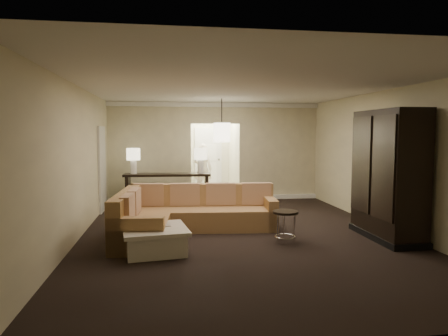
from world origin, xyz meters
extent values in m
plane|color=black|center=(0.00, 0.00, 0.00)|extent=(8.00, 8.00, 0.00)
cube|color=#B8B08B|center=(0.00, 4.00, 1.40)|extent=(6.00, 0.04, 2.80)
cube|color=#B8B08B|center=(0.00, -4.00, 1.40)|extent=(6.00, 0.04, 2.80)
cube|color=#B8B08B|center=(-3.00, 0.00, 1.40)|extent=(0.04, 8.00, 2.80)
cube|color=#B8B08B|center=(3.00, 0.00, 1.40)|extent=(0.04, 8.00, 2.80)
cube|color=silver|center=(0.00, 0.00, 2.80)|extent=(6.00, 8.00, 0.02)
cube|color=white|center=(0.00, 3.95, 2.73)|extent=(6.00, 0.10, 0.12)
cube|color=white|center=(0.00, 3.95, 0.06)|extent=(6.00, 0.10, 0.12)
cube|color=silver|center=(-2.97, 2.80, 1.05)|extent=(0.05, 0.90, 2.10)
cube|color=beige|center=(0.00, 5.00, 0.00)|extent=(1.40, 2.00, 0.01)
cube|color=beige|center=(-0.70, 5.00, 1.40)|extent=(0.04, 2.00, 2.80)
cube|color=beige|center=(0.70, 5.00, 1.40)|extent=(0.04, 2.00, 2.80)
cube|color=beige|center=(0.00, 6.00, 1.40)|extent=(1.40, 0.04, 2.80)
cube|color=silver|center=(0.00, 5.97, 1.05)|extent=(0.90, 0.05, 2.10)
cube|color=brown|center=(-0.70, 0.60, 0.21)|extent=(3.05, 1.16, 0.42)
cube|color=brown|center=(-1.84, -0.45, 0.21)|extent=(1.01, 1.47, 0.42)
cube|color=brown|center=(-0.67, 0.93, 0.65)|extent=(2.99, 0.50, 0.46)
cube|color=brown|center=(-2.13, 0.08, 0.65)|extent=(0.45, 2.40, 0.46)
cube|color=brown|center=(0.68, 0.48, 0.31)|extent=(0.28, 0.91, 0.62)
cube|color=brown|center=(-1.90, -1.04, 0.31)|extent=(0.91, 0.28, 0.62)
cube|color=#9B7252|center=(-1.77, 0.97, 0.67)|extent=(0.63, 0.21, 0.46)
cube|color=#9B7252|center=(-1.02, 0.91, 0.67)|extent=(0.63, 0.21, 0.46)
cube|color=#9B7252|center=(-0.28, 0.84, 0.67)|extent=(0.63, 0.21, 0.46)
cube|color=#9B7252|center=(0.46, 0.78, 0.67)|extent=(0.63, 0.21, 0.46)
cube|color=#9B7252|center=(-2.00, 0.17, 0.67)|extent=(0.21, 0.61, 0.46)
cube|color=#9B7252|center=(-2.06, -0.53, 0.67)|extent=(0.21, 0.61, 0.46)
cube|color=silver|center=(-1.60, -0.89, 0.17)|extent=(1.03, 1.03, 0.34)
cube|color=silver|center=(-1.60, -0.89, 0.37)|extent=(1.14, 1.14, 0.06)
cube|color=black|center=(-1.64, -0.95, 0.42)|extent=(0.07, 0.17, 0.02)
cube|color=beige|center=(-1.47, -0.72, 0.41)|extent=(0.26, 0.33, 0.01)
cube|color=black|center=(-1.37, 3.20, 0.84)|extent=(2.29, 0.65, 0.06)
cube|color=black|center=(-2.40, 3.26, 0.41)|extent=(0.11, 0.47, 0.82)
cube|color=black|center=(-0.35, 3.14, 0.41)|extent=(0.11, 0.47, 0.82)
cube|color=black|center=(-1.37, 3.20, 0.12)|extent=(2.18, 0.59, 0.04)
cube|color=black|center=(2.60, -0.63, 1.18)|extent=(0.65, 1.57, 2.35)
cube|color=black|center=(2.26, -1.03, 1.34)|extent=(0.03, 0.69, 1.79)
cube|color=black|center=(2.26, -0.24, 1.34)|extent=(0.03, 0.69, 1.79)
cube|color=black|center=(2.60, -0.63, 0.06)|extent=(0.69, 1.63, 0.11)
cylinder|color=black|center=(0.67, -0.62, 0.54)|extent=(0.45, 0.45, 0.04)
torus|color=silver|center=(0.67, -0.62, 0.10)|extent=(0.37, 0.37, 0.02)
cylinder|color=silver|center=(0.84, -0.61, 0.27)|extent=(0.02, 0.02, 0.53)
cylinder|color=silver|center=(0.57, -0.48, 0.27)|extent=(0.02, 0.02, 0.53)
cylinder|color=silver|center=(0.60, -0.78, 0.27)|extent=(0.02, 0.02, 0.53)
cylinder|color=white|center=(-2.25, 3.25, 1.05)|extent=(0.16, 0.16, 0.36)
cylinder|color=#FFF1BF|center=(-2.25, 3.25, 1.39)|extent=(0.35, 0.35, 0.31)
cylinder|color=white|center=(-0.50, 3.15, 1.05)|extent=(0.16, 0.16, 0.36)
cylinder|color=#FFF1BF|center=(-0.50, 3.15, 1.39)|extent=(0.35, 0.35, 0.31)
cylinder|color=black|center=(0.00, 2.70, 2.50)|extent=(0.02, 0.02, 0.60)
cube|color=beige|center=(0.00, 2.70, 1.95)|extent=(0.38, 0.38, 0.48)
imported|color=beige|center=(-0.26, 5.19, 0.89)|extent=(0.76, 0.65, 1.78)
camera|label=1|loc=(-1.41, -7.34, 1.93)|focal=32.00mm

